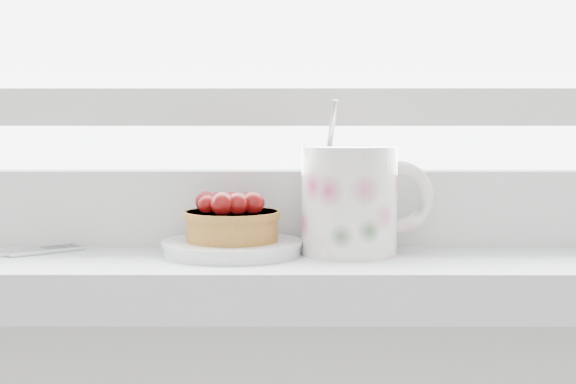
{
  "coord_description": "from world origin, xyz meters",
  "views": [
    {
      "loc": [
        0.04,
        1.2,
        1.05
      ],
      "look_at": [
        0.04,
        1.88,
        1.0
      ],
      "focal_mm": 50.0,
      "sensor_mm": 36.0,
      "label": 1
    }
  ],
  "objects": [
    {
      "name": "raspberry_tart",
      "position": [
        -0.01,
        1.9,
        0.97
      ],
      "size": [
        0.08,
        0.08,
        0.04
      ],
      "color": "brown",
      "rests_on": "saucer"
    },
    {
      "name": "floral_mug",
      "position": [
        0.1,
        1.9,
        0.99
      ],
      "size": [
        0.13,
        0.1,
        0.14
      ],
      "color": "silver",
      "rests_on": "windowsill"
    },
    {
      "name": "saucer",
      "position": [
        -0.01,
        1.9,
        0.95
      ],
      "size": [
        0.12,
        0.12,
        0.01
      ],
      "primitive_type": "cylinder",
      "color": "silver",
      "rests_on": "windowsill"
    }
  ]
}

